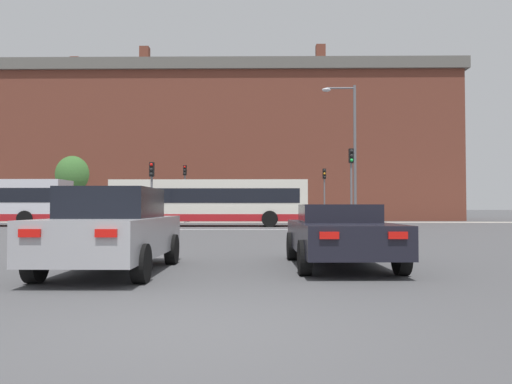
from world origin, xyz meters
TOP-DOWN VIEW (x-y plane):
  - ground_plane at (0.00, 0.00)m, footprint 400.00×400.00m
  - stop_line_strip at (0.00, 22.12)m, footprint 8.61×0.30m
  - far_pavement at (0.00, 34.94)m, footprint 69.56×2.50m
  - brick_civic_building at (-2.15, 45.72)m, footprint 41.93×15.30m
  - car_saloon_left at (-2.11, 4.32)m, footprint 1.95×4.39m
  - car_roadster_right at (2.31, 5.29)m, footprint 2.05×4.32m
  - bus_crossing_lead at (-2.65, 26.75)m, footprint 12.31×2.75m
  - traffic_light_far_right at (5.59, 34.09)m, footprint 0.26×0.31m
  - traffic_light_far_left at (-5.40, 34.11)m, footprint 0.26×0.31m
  - traffic_light_near_right at (5.65, 22.63)m, footprint 0.26×0.31m
  - traffic_light_near_left at (-5.43, 22.45)m, footprint 0.26×0.31m
  - street_lamp_junction at (5.69, 23.25)m, footprint 1.94×0.36m
  - pedestrian_waiting at (-8.45, 34.74)m, footprint 0.42×0.26m
  - pedestrian_walking_east at (-5.34, 35.70)m, footprint 0.26×0.42m
  - tree_by_building at (-15.99, 39.89)m, footprint 4.32×4.32m

SIDE VIEW (x-z plane):
  - ground_plane at x=0.00m, z-range 0.00..0.00m
  - stop_line_strip at x=0.00m, z-range 0.00..0.01m
  - far_pavement at x=0.00m, z-range 0.00..0.01m
  - car_roadster_right at x=2.31m, z-range 0.02..1.30m
  - car_saloon_left at x=-2.11m, z-range 0.00..1.59m
  - pedestrian_waiting at x=-8.45m, z-range 0.13..1.72m
  - pedestrian_walking_east at x=-5.34m, z-range 0.14..1.80m
  - bus_crossing_lead at x=-2.65m, z-range 0.10..3.03m
  - traffic_light_near_left at x=-5.43m, z-range 0.66..4.38m
  - traffic_light_far_right at x=5.59m, z-range 0.73..4.97m
  - traffic_light_near_right at x=5.65m, z-range 0.75..5.23m
  - traffic_light_far_left at x=-5.40m, z-range 0.76..5.28m
  - tree_by_building at x=-15.99m, z-range 0.91..7.29m
  - street_lamp_junction at x=5.69m, z-range 0.81..8.97m
  - brick_civic_building at x=-2.15m, z-range -1.26..15.74m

